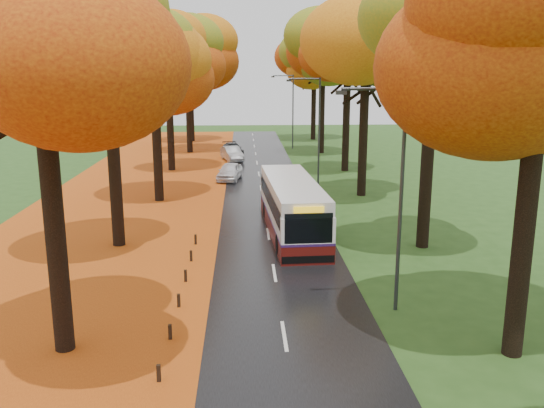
{
  "coord_description": "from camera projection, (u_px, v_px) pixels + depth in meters",
  "views": [
    {
      "loc": [
        -1.27,
        -11.28,
        8.52
      ],
      "look_at": [
        0.0,
        14.0,
        2.6
      ],
      "focal_mm": 38.0,
      "sensor_mm": 36.0,
      "label": 1
    }
  ],
  "objects": [
    {
      "name": "leaf_drift",
      "position": [
        216.0,
        204.0,
        37.12
      ],
      "size": [
        0.9,
        90.0,
        0.01
      ],
      "primitive_type": "cube",
      "color": "#D05F15",
      "rests_on": "road"
    },
    {
      "name": "bollard_row",
      "position": [
        165.0,
        351.0,
        17.3
      ],
      "size": [
        0.11,
        23.51,
        0.52
      ],
      "color": "black",
      "rests_on": "ground"
    },
    {
      "name": "leaf_verge",
      "position": [
        123.0,
        206.0,
        36.84
      ],
      "size": [
        12.0,
        90.0,
        0.02
      ],
      "primitive_type": "cube",
      "color": "#96350D",
      "rests_on": "ground"
    },
    {
      "name": "trees_left",
      "position": [
        150.0,
        53.0,
        36.76
      ],
      "size": [
        9.2,
        74.0,
        13.88
      ],
      "color": "black",
      "rests_on": "ground"
    },
    {
      "name": "bus",
      "position": [
        292.0,
        206.0,
        30.36
      ],
      "size": [
        3.0,
        10.82,
        2.82
      ],
      "rotation": [
        0.0,
        0.0,
        0.05
      ],
      "color": "#53100D",
      "rests_on": "road"
    },
    {
      "name": "streetlamp_mid",
      "position": [
        316.0,
        124.0,
        41.26
      ],
      "size": [
        2.45,
        0.18,
        8.0
      ],
      "color": "#333538",
      "rests_on": "ground"
    },
    {
      "name": "trees_right",
      "position": [
        373.0,
        51.0,
        37.29
      ],
      "size": [
        9.3,
        74.2,
        13.96
      ],
      "color": "black",
      "rests_on": "ground"
    },
    {
      "name": "road",
      "position": [
        263.0,
        204.0,
        37.27
      ],
      "size": [
        6.5,
        90.0,
        0.04
      ],
      "primitive_type": "cube",
      "color": "black",
      "rests_on": "ground"
    },
    {
      "name": "streetlamp_near",
      "position": [
        395.0,
        183.0,
        19.87
      ],
      "size": [
        2.45,
        0.18,
        8.0
      ],
      "color": "#333538",
      "rests_on": "ground"
    },
    {
      "name": "car_dark",
      "position": [
        233.0,
        149.0,
        58.61
      ],
      "size": [
        2.51,
        4.38,
        1.19
      ],
      "primitive_type": "imported",
      "rotation": [
        0.0,
        0.0,
        0.21
      ],
      "color": "black",
      "rests_on": "road"
    },
    {
      "name": "car_white",
      "position": [
        230.0,
        171.0,
        45.24
      ],
      "size": [
        2.27,
        4.17,
        1.35
      ],
      "primitive_type": "imported",
      "rotation": [
        0.0,
        0.0,
        -0.18
      ],
      "color": "white",
      "rests_on": "road"
    },
    {
      "name": "car_silver",
      "position": [
        232.0,
        154.0,
        54.85
      ],
      "size": [
        2.43,
        4.33,
        1.35
      ],
      "primitive_type": "imported",
      "rotation": [
        0.0,
        0.0,
        0.26
      ],
      "color": "gray",
      "rests_on": "road"
    },
    {
      "name": "centre_line",
      "position": [
        263.0,
        204.0,
        37.27
      ],
      "size": [
        0.12,
        90.0,
        0.01
      ],
      "primitive_type": "cube",
      "color": "silver",
      "rests_on": "road"
    },
    {
      "name": "streetlamp_far",
      "position": [
        291.0,
        106.0,
        62.66
      ],
      "size": [
        2.45,
        0.18,
        8.0
      ],
      "color": "#333538",
      "rests_on": "ground"
    }
  ]
}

